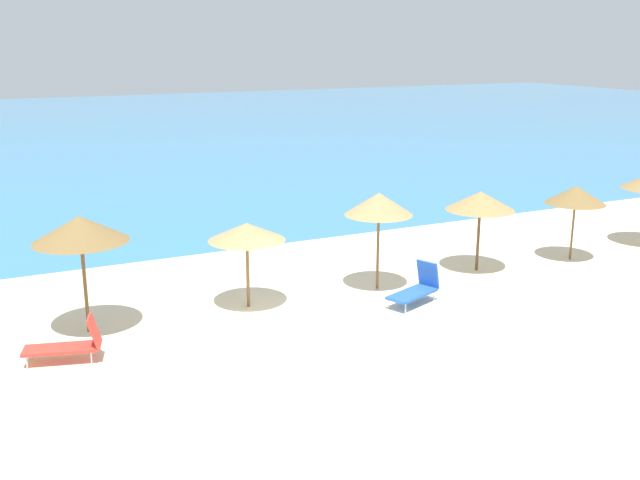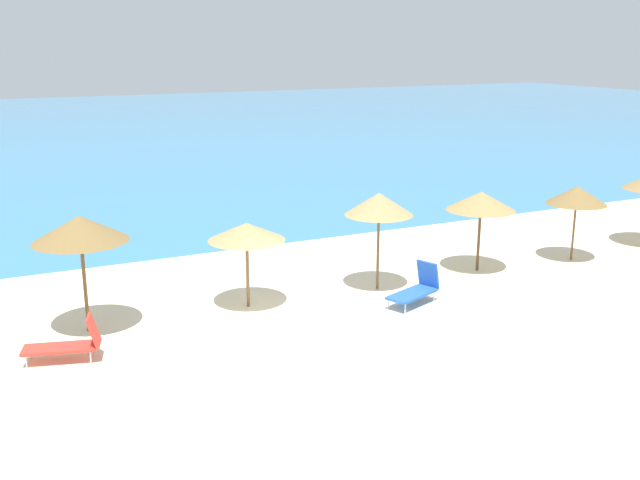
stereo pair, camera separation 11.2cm
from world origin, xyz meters
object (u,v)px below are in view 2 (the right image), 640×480
Objects in this scene: beach_umbrella_6 at (481,201)px; lounge_chair_2 at (69,343)px; lounge_chair_1 at (417,288)px; beach_umbrella_7 at (577,195)px; beach_umbrella_5 at (379,204)px; beach_umbrella_3 at (80,229)px; beach_umbrella_4 at (246,232)px.

beach_umbrella_6 is 1.41× the size of lounge_chair_2.
lounge_chair_1 is at bearing -75.84° from lounge_chair_2.
lounge_chair_2 is at bearing -176.15° from beach_umbrella_7.
beach_umbrella_5 is 9.06m from lounge_chair_2.
beach_umbrella_7 is 1.37× the size of lounge_chair_2.
beach_umbrella_6 is (3.70, 0.16, -0.29)m from beach_umbrella_5.
beach_umbrella_6 is at bearing 173.51° from beach_umbrella_7.
beach_umbrella_6 is at bearing -84.30° from lounge_chair_1.
beach_umbrella_3 is 1.68× the size of lounge_chair_1.
beach_umbrella_6 is 4.15m from lounge_chair_1.
beach_umbrella_6 is 12.63m from lounge_chair_2.
beach_umbrella_3 is 8.88m from lounge_chair_1.
lounge_chair_2 is at bearing -162.37° from beach_umbrella_4.
lounge_chair_1 is at bearing -22.46° from beach_umbrella_4.
beach_umbrella_6 reaches higher than beach_umbrella_4.
beach_umbrella_4 is 1.33× the size of lounge_chair_1.
beach_umbrella_4 is (4.17, -0.11, -0.52)m from beach_umbrella_3.
beach_umbrella_4 is at bearing 46.58° from lounge_chair_1.
lounge_chair_2 is (-8.72, -1.31, -2.09)m from beach_umbrella_5.
beach_umbrella_4 is 5.34m from lounge_chair_2.
beach_umbrella_5 reaches higher than beach_umbrella_4.
lounge_chair_1 is at bearing -77.12° from beach_umbrella_5.
beach_umbrella_6 is at bearing -0.51° from beach_umbrella_4.
beach_umbrella_4 is at bearing 179.49° from beach_umbrella_6.
beach_umbrella_5 reaches higher than beach_umbrella_7.
beach_umbrella_7 is (11.09, -0.47, 0.07)m from beach_umbrella_4.
lounge_chair_2 is at bearing -171.47° from beach_umbrella_5.
beach_umbrella_6 is 1.43× the size of lounge_chair_1.
beach_umbrella_3 is at bearing 177.59° from beach_umbrella_5.
beach_umbrella_4 is at bearing 176.64° from beach_umbrella_5.
beach_umbrella_4 is at bearing 177.59° from beach_umbrella_7.
beach_umbrella_3 is 1.20× the size of beach_umbrella_7.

